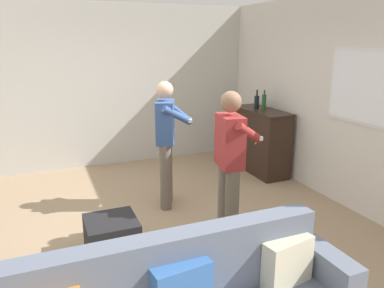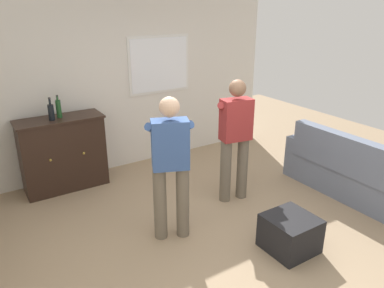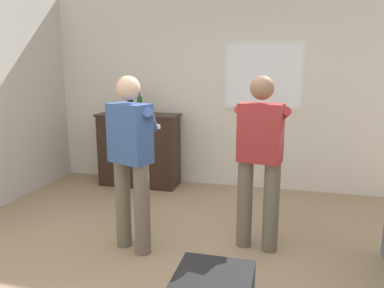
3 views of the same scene
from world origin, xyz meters
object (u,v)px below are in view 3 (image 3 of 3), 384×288
(sideboard_cabinet, at_px, (139,150))
(bottle_wine_green, at_px, (140,105))
(person_standing_left, at_px, (132,156))
(person_standing_right, at_px, (260,155))
(bottle_liquor_amber, at_px, (130,106))

(sideboard_cabinet, xyz_separation_m, bottle_wine_green, (0.02, 0.02, 0.67))
(bottle_wine_green, height_order, person_standing_left, person_standing_left)
(bottle_wine_green, bearing_deg, person_standing_right, -40.85)
(bottle_wine_green, bearing_deg, sideboard_cabinet, -140.38)
(bottle_wine_green, distance_m, person_standing_right, 2.46)
(sideboard_cabinet, height_order, bottle_wine_green, bottle_wine_green)
(person_standing_left, bearing_deg, bottle_liquor_amber, 113.41)
(person_standing_left, bearing_deg, bottle_wine_green, 109.66)
(person_standing_right, bearing_deg, bottle_liquor_amber, 142.05)
(bottle_liquor_amber, relative_size, person_standing_left, 0.19)
(sideboard_cabinet, bearing_deg, person_standing_left, -69.63)
(bottle_wine_green, xyz_separation_m, bottle_liquor_amber, (-0.12, -0.06, -0.01))
(person_standing_right, bearing_deg, bottle_wine_green, 139.15)
(bottle_liquor_amber, relative_size, person_standing_right, 0.19)
(bottle_wine_green, relative_size, person_standing_right, 0.19)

